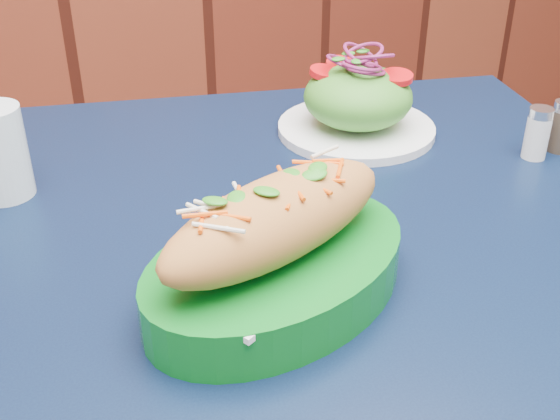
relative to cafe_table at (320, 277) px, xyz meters
name	(u,v)px	position (x,y,z in m)	size (l,w,h in m)	color
cafe_table	(320,277)	(0.00, 0.00, 0.00)	(1.00, 1.00, 0.75)	black
banh_mi_basket	(277,250)	(-0.12, -0.11, 0.14)	(0.32, 0.26, 0.13)	#0A6A1B
salad_plate	(358,102)	(0.16, 0.17, 0.13)	(0.22, 0.22, 0.12)	white
salt_shaker	(537,133)	(0.32, 0.00, 0.12)	(0.03, 0.03, 0.07)	white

